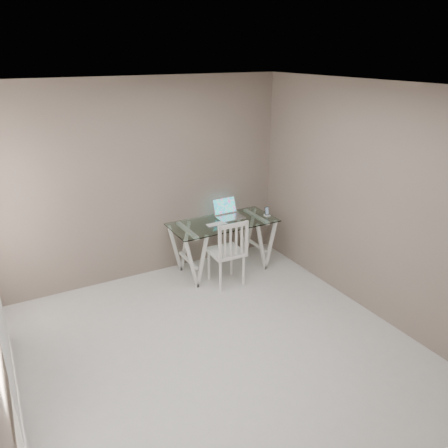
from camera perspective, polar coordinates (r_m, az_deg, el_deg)
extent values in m
plane|color=#BBB8B3|center=(4.72, 0.37, -17.48)|extent=(4.50, 4.50, 0.00)
cube|color=white|center=(3.67, 0.48, 17.25)|extent=(4.00, 4.50, 0.02)
cube|color=#73645A|center=(5.96, -10.26, 5.46)|extent=(4.00, 0.02, 2.70)
cube|color=#73645A|center=(2.60, 27.13, -20.20)|extent=(4.00, 0.02, 2.70)
cube|color=#73645A|center=(5.22, 19.98, 2.12)|extent=(0.02, 4.50, 2.70)
cube|color=silver|center=(6.11, -0.12, 0.21)|extent=(1.50, 0.70, 0.01)
cube|color=silver|center=(6.04, -4.71, -4.05)|extent=(0.24, 0.62, 0.72)
cube|color=silver|center=(6.52, 4.12, -2.02)|extent=(0.24, 0.62, 0.72)
cube|color=silver|center=(5.88, 0.28, -3.65)|extent=(0.44, 0.44, 0.04)
cylinder|color=silver|center=(5.78, -0.47, -6.83)|extent=(0.04, 0.04, 0.44)
cylinder|color=silver|center=(5.93, 2.57, -6.08)|extent=(0.04, 0.04, 0.44)
cylinder|color=silver|center=(6.06, -1.97, -5.41)|extent=(0.04, 0.04, 0.44)
cylinder|color=silver|center=(6.20, 0.96, -4.73)|extent=(0.04, 0.04, 0.44)
cube|color=silver|center=(5.62, 1.23, -2.20)|extent=(0.43, 0.04, 0.48)
cube|color=silver|center=(6.25, 0.83, 0.86)|extent=(0.38, 0.26, 0.02)
cube|color=#19D899|center=(6.35, 0.06, 2.41)|extent=(0.38, 0.10, 0.24)
cube|color=silver|center=(6.03, -1.02, -0.03)|extent=(0.30, 0.13, 0.01)
ellipsoid|color=white|center=(5.87, -0.17, -0.48)|extent=(0.12, 0.07, 0.04)
cube|color=white|center=(6.37, 5.64, 1.13)|extent=(0.07, 0.07, 0.02)
cube|color=black|center=(6.35, 5.61, 1.73)|extent=(0.06, 0.03, 0.12)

